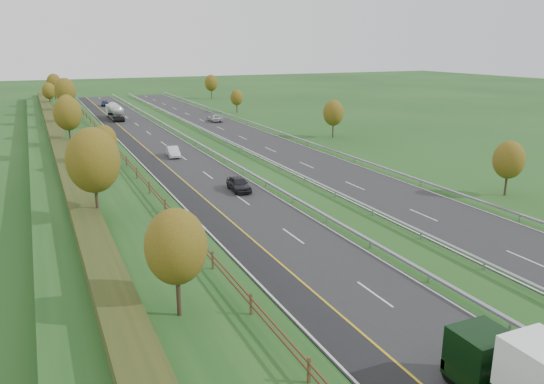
{
  "coord_description": "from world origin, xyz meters",
  "views": [
    {
      "loc": [
        -17.94,
        -15.14,
        15.88
      ],
      "look_at": [
        2.18,
        29.47,
        2.2
      ],
      "focal_mm": 35.0,
      "sensor_mm": 36.0,
      "label": 1
    }
  ],
  "objects_px": {
    "road_tanker": "(115,111)",
    "car_silver_mid": "(173,152)",
    "car_small_far": "(105,104)",
    "car_dark_near": "(239,184)",
    "car_oncoming": "(215,118)"
  },
  "relations": [
    {
      "from": "car_dark_near",
      "to": "car_oncoming",
      "type": "xyz_separation_m",
      "value": [
        15.12,
        53.98,
        -0.1
      ]
    },
    {
      "from": "car_dark_near",
      "to": "car_small_far",
      "type": "relative_size",
      "value": 1.05
    },
    {
      "from": "road_tanker",
      "to": "car_small_far",
      "type": "distance_m",
      "value": 27.52
    },
    {
      "from": "car_silver_mid",
      "to": "car_small_far",
      "type": "relative_size",
      "value": 1.01
    },
    {
      "from": "car_small_far",
      "to": "road_tanker",
      "type": "bearing_deg",
      "value": -84.84
    },
    {
      "from": "road_tanker",
      "to": "car_oncoming",
      "type": "bearing_deg",
      "value": -33.28
    },
    {
      "from": "car_silver_mid",
      "to": "car_small_far",
      "type": "height_order",
      "value": "car_silver_mid"
    },
    {
      "from": "car_dark_near",
      "to": "car_small_far",
      "type": "distance_m",
      "value": 93.81
    },
    {
      "from": "road_tanker",
      "to": "car_oncoming",
      "type": "relative_size",
      "value": 2.22
    },
    {
      "from": "car_silver_mid",
      "to": "car_oncoming",
      "type": "height_order",
      "value": "car_silver_mid"
    },
    {
      "from": "car_dark_near",
      "to": "car_oncoming",
      "type": "relative_size",
      "value": 0.93
    },
    {
      "from": "road_tanker",
      "to": "car_silver_mid",
      "type": "relative_size",
      "value": 2.5
    },
    {
      "from": "road_tanker",
      "to": "car_silver_mid",
      "type": "distance_m",
      "value": 44.89
    },
    {
      "from": "car_small_far",
      "to": "car_oncoming",
      "type": "xyz_separation_m",
      "value": [
        17.49,
        -39.8,
        0.06
      ]
    },
    {
      "from": "road_tanker",
      "to": "car_oncoming",
      "type": "distance_m",
      "value": 22.52
    }
  ]
}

